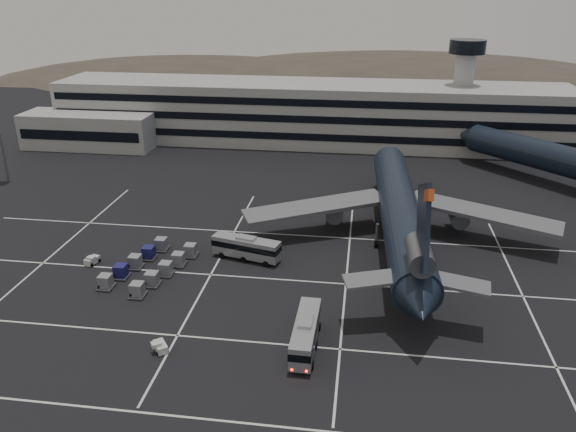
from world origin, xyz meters
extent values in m
plane|color=black|center=(0.00, 0.00, 0.00)|extent=(260.00, 260.00, 0.00)
cube|color=silver|center=(0.00, -22.00, 0.01)|extent=(90.00, 0.25, 0.01)
cube|color=silver|center=(0.00, -10.00, 0.01)|extent=(90.00, 0.25, 0.01)
cube|color=silver|center=(0.00, 4.00, 0.01)|extent=(90.00, 0.25, 0.01)
cube|color=silver|center=(0.00, 18.00, 0.01)|extent=(90.00, 0.25, 0.01)
cube|color=silver|center=(-30.00, 6.00, 0.01)|extent=(0.25, 55.00, 0.01)
cube|color=silver|center=(-6.00, 6.00, 0.01)|extent=(0.25, 55.00, 0.01)
cube|color=silver|center=(12.00, 6.00, 0.01)|extent=(0.25, 55.00, 0.01)
cube|color=silver|center=(34.00, 6.00, 0.01)|extent=(0.25, 55.00, 0.01)
cube|color=gray|center=(0.00, 72.00, 7.00)|extent=(120.00, 18.00, 14.00)
cube|color=black|center=(0.00, 62.95, 3.50)|extent=(118.00, 0.20, 1.60)
cube|color=black|center=(0.00, 62.95, 7.50)|extent=(118.00, 0.20, 1.60)
cube|color=black|center=(0.00, 62.95, 11.20)|extent=(118.00, 0.20, 1.60)
cube|color=gray|center=(-50.00, 60.00, 4.00)|extent=(30.00, 10.00, 8.00)
cylinder|color=gray|center=(35.00, 74.00, 11.00)|extent=(4.40, 4.40, 22.00)
cylinder|color=black|center=(35.00, 74.00, 22.50)|extent=(8.00, 8.00, 3.00)
ellipsoid|color=#38332B|center=(-60.00, 170.00, -10.50)|extent=(196.00, 140.00, 32.00)
ellipsoid|color=#38332B|center=(30.00, 170.00, -13.50)|extent=(252.00, 180.00, 44.00)
cylinder|color=black|center=(19.04, 17.70, 5.20)|extent=(7.40, 48.18, 5.60)
cone|color=black|center=(18.05, 43.88, 5.20)|extent=(5.77, 4.71, 5.60)
cone|color=black|center=(20.04, -8.78, 5.20)|extent=(5.22, 5.19, 5.04)
cube|color=black|center=(19.91, -5.28, 12.60)|extent=(0.86, 9.49, 10.97)
cube|color=#AF3E17|center=(19.96, -6.78, 16.80)|extent=(0.67, 3.25, 2.24)
cylinder|color=#595B60|center=(19.89, -4.78, 9.30)|extent=(2.92, 6.10, 2.70)
cube|color=slate|center=(15.67, -4.44, 5.80)|extent=(8.06, 4.94, 0.87)
cube|color=slate|center=(24.07, -4.12, 5.80)|extent=(7.94, 4.44, 0.87)
cube|color=slate|center=(6.47, 19.23, 4.40)|extent=(22.33, 14.02, 1.75)
cylinder|color=#595B60|center=(9.36, 22.34, 2.70)|extent=(2.91, 5.60, 2.70)
cube|color=slate|center=(31.46, 20.17, 4.40)|extent=(22.56, 12.64, 1.75)
cylinder|color=#595B60|center=(28.34, 23.06, 2.70)|extent=(2.91, 5.60, 2.70)
cylinder|color=slate|center=(18.46, 33.05, 2.20)|extent=(0.44, 0.44, 3.00)
cylinder|color=black|center=(18.46, 33.05, 0.55)|extent=(0.54, 1.12, 1.10)
cylinder|color=slate|center=(15.92, 15.58, 2.20)|extent=(0.44, 0.44, 3.00)
cylinder|color=black|center=(15.92, 15.58, 0.55)|extent=(0.54, 1.12, 1.10)
cylinder|color=slate|center=(22.31, 15.82, 2.20)|extent=(0.44, 0.44, 3.00)
cylinder|color=black|center=(22.31, 15.82, 0.55)|extent=(0.54, 1.12, 1.10)
cone|color=black|center=(35.22, 62.61, 5.20)|extent=(7.16, 7.11, 5.60)
cube|color=#96999E|center=(8.29, -10.13, 1.85)|extent=(2.42, 9.96, 2.71)
cube|color=black|center=(8.29, -10.13, 2.18)|extent=(2.48, 10.03, 0.86)
cube|color=#96999E|center=(8.29, -10.13, 3.37)|extent=(1.49, 2.73, 0.32)
cylinder|color=black|center=(7.11, -13.59, 0.43)|extent=(0.30, 0.87, 0.87)
cylinder|color=black|center=(9.36, -13.62, 0.43)|extent=(0.30, 0.87, 0.87)
cylinder|color=black|center=(7.16, -10.11, 0.43)|extent=(0.30, 0.87, 0.87)
cylinder|color=black|center=(9.42, -10.15, 0.43)|extent=(0.30, 0.87, 0.87)
cylinder|color=black|center=(7.22, -6.64, 0.43)|extent=(0.30, 0.87, 0.87)
cylinder|color=black|center=(9.48, -6.68, 0.43)|extent=(0.30, 0.87, 0.87)
cube|color=#FF0C05|center=(7.49, -15.10, 0.81)|extent=(0.23, 0.08, 0.20)
cube|color=#FF0C05|center=(8.93, -15.13, 0.81)|extent=(0.23, 0.08, 0.20)
cube|color=#96999E|center=(-2.17, 9.14, 1.82)|extent=(10.03, 4.56, 2.67)
cube|color=black|center=(-2.17, 9.14, 2.14)|extent=(10.10, 4.63, 0.84)
cube|color=#96999E|center=(-2.17, 9.14, 3.32)|extent=(2.94, 2.03, 0.31)
cylinder|color=black|center=(0.87, 7.22, 0.43)|extent=(0.90, 0.49, 0.85)
cylinder|color=black|center=(1.42, 9.37, 0.43)|extent=(0.90, 0.49, 0.85)
cylinder|color=black|center=(-2.45, 8.06, 0.43)|extent=(0.90, 0.49, 0.85)
cylinder|color=black|center=(-1.90, 10.21, 0.43)|extent=(0.90, 0.49, 0.85)
cylinder|color=black|center=(-5.76, 8.90, 0.43)|extent=(0.90, 0.49, 0.85)
cylinder|color=black|center=(-5.22, 11.05, 0.43)|extent=(0.90, 0.49, 0.85)
cube|color=beige|center=(-23.07, 4.78, 0.52)|extent=(1.67, 2.32, 0.85)
cube|color=beige|center=(-23.21, 4.32, 1.09)|extent=(1.24, 1.11, 0.47)
cylinder|color=black|center=(-23.79, 4.20, 0.27)|extent=(0.35, 0.57, 0.53)
cylinder|color=black|center=(-22.79, 3.90, 0.27)|extent=(0.35, 0.57, 0.53)
cylinder|color=black|center=(-23.36, 5.65, 0.27)|extent=(0.35, 0.57, 0.53)
cylinder|color=black|center=(-22.36, 5.36, 0.27)|extent=(0.35, 0.57, 0.53)
cube|color=beige|center=(-6.88, -12.88, 0.50)|extent=(2.09, 2.27, 0.83)
cube|color=beige|center=(-6.60, -13.25, 1.06)|extent=(1.30, 1.27, 0.46)
cylinder|color=black|center=(-6.84, -13.77, 0.26)|extent=(0.47, 0.53, 0.51)
cylinder|color=black|center=(-6.03, -13.17, 0.26)|extent=(0.47, 0.53, 0.51)
cylinder|color=black|center=(-7.72, -12.60, 0.26)|extent=(0.47, 0.53, 0.51)
cylinder|color=black|center=(-6.91, -11.99, 0.26)|extent=(0.47, 0.53, 0.51)
cube|color=#2D2D30|center=(-18.31, -1.24, 0.16)|extent=(2.42, 2.62, 0.18)
cylinder|color=black|center=(-18.31, -1.24, 0.10)|extent=(0.10, 0.20, 0.20)
cube|color=gray|center=(-18.31, -1.24, 1.05)|extent=(1.91, 1.91, 1.59)
cube|color=#2D2D30|center=(-13.53, -2.60, 0.16)|extent=(2.42, 2.62, 0.18)
cylinder|color=black|center=(-13.53, -2.60, 0.10)|extent=(0.10, 0.20, 0.20)
cube|color=gray|center=(-13.53, -2.60, 1.05)|extent=(1.91, 1.91, 1.59)
cube|color=#2D2D30|center=(-17.50, 1.63, 0.16)|extent=(2.42, 2.62, 0.18)
cylinder|color=black|center=(-17.50, 1.63, 0.10)|extent=(0.10, 0.20, 0.20)
cube|color=#17164E|center=(-17.50, 1.63, 1.05)|extent=(1.91, 1.91, 1.59)
cube|color=#2D2D30|center=(-12.71, 0.27, 0.16)|extent=(2.42, 2.62, 0.18)
cylinder|color=black|center=(-12.71, 0.27, 0.10)|extent=(0.10, 0.20, 0.20)
cube|color=gray|center=(-12.71, 0.27, 1.05)|extent=(1.91, 1.91, 1.59)
cube|color=#2D2D30|center=(-16.68, 4.50, 0.16)|extent=(2.42, 2.62, 0.18)
cylinder|color=black|center=(-16.68, 4.50, 0.10)|extent=(0.10, 0.20, 0.20)
cube|color=gray|center=(-16.68, 4.50, 1.05)|extent=(1.91, 1.91, 1.59)
cube|color=#2D2D30|center=(-11.89, 3.14, 0.16)|extent=(2.42, 2.62, 0.18)
cylinder|color=black|center=(-11.89, 3.14, 0.10)|extent=(0.10, 0.20, 0.20)
cube|color=gray|center=(-11.89, 3.14, 1.05)|extent=(1.91, 1.91, 1.59)
cube|color=#2D2D30|center=(-15.86, 7.38, 0.16)|extent=(2.42, 2.62, 0.18)
cylinder|color=black|center=(-15.86, 7.38, 0.10)|extent=(0.10, 0.20, 0.20)
cube|color=#17164E|center=(-15.86, 7.38, 1.05)|extent=(1.91, 1.91, 1.59)
cube|color=#2D2D30|center=(-11.07, 6.01, 0.16)|extent=(2.42, 2.62, 0.18)
cylinder|color=black|center=(-11.07, 6.01, 0.10)|extent=(0.10, 0.20, 0.20)
cube|color=gray|center=(-11.07, 6.01, 1.05)|extent=(1.91, 1.91, 1.59)
cube|color=#2D2D30|center=(-15.04, 10.25, 0.16)|extent=(2.42, 2.62, 0.18)
cylinder|color=black|center=(-15.04, 10.25, 0.10)|extent=(0.10, 0.20, 0.20)
cube|color=gray|center=(-15.04, 10.25, 1.05)|extent=(1.91, 1.91, 1.59)
cube|color=#2D2D30|center=(-10.26, 8.89, 0.16)|extent=(2.42, 2.62, 0.18)
cylinder|color=black|center=(-10.26, 8.89, 0.10)|extent=(0.10, 0.20, 0.20)
cube|color=gray|center=(-10.26, 8.89, 1.05)|extent=(1.91, 1.91, 1.59)
camera|label=1|loc=(13.35, -59.81, 36.51)|focal=35.00mm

